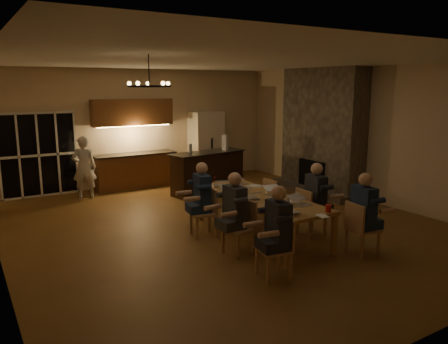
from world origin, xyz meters
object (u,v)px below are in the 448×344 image
at_px(person_left_near, 278,233).
at_px(redcup_mid, 230,192).
at_px(laptop_d, 275,190).
at_px(bar_island, 208,172).
at_px(person_right_mid, 315,200).
at_px(chair_left_mid, 238,228).
at_px(laptop_c, 250,192).
at_px(can_cola, 215,180).
at_px(chair_right_far, 277,200).
at_px(chair_left_far, 203,213).
at_px(dining_table, 260,216).
at_px(person_left_mid, 235,213).
at_px(standing_person, 84,168).
at_px(mug_mid, 249,188).
at_px(refrigerator, 206,146).
at_px(chair_right_near, 363,228).
at_px(chandelier, 149,86).
at_px(chair_right_mid, 312,212).
at_px(redcup_near, 328,208).
at_px(plate_left, 277,210).
at_px(plate_near, 294,201).
at_px(mug_back, 220,188).
at_px(laptop_f, 240,179).
at_px(bar_bottle, 190,149).
at_px(person_right_near, 363,214).
at_px(can_silver, 287,202).
at_px(chair_left_near, 274,248).
at_px(person_left_far, 202,199).
at_px(mug_front, 275,200).
at_px(bar_blender, 225,142).

bearing_deg(person_left_near, redcup_mid, 176.32).
bearing_deg(laptop_d, bar_island, 86.59).
height_order(person_right_mid, redcup_mid, person_right_mid).
distance_m(chair_left_mid, laptop_d, 1.28).
height_order(laptop_c, can_cola, laptop_c).
bearing_deg(chair_right_far, chair_left_far, 90.01).
distance_m(dining_table, person_right_mid, 1.07).
distance_m(chair_right_far, person_left_mid, 2.04).
bearing_deg(standing_person, dining_table, 131.88).
bearing_deg(mug_mid, dining_table, -101.00).
xyz_separation_m(refrigerator, chair_right_near, (-0.74, -6.59, -0.55)).
distance_m(person_left_near, chandelier, 2.82).
distance_m(refrigerator, chair_right_mid, 5.52).
height_order(chandelier, redcup_near, chandelier).
distance_m(chair_right_mid, plate_left, 1.24).
distance_m(standing_person, plate_near, 5.59).
relative_size(chandelier, mug_back, 6.22).
bearing_deg(dining_table, redcup_near, -75.53).
relative_size(dining_table, laptop_f, 9.12).
relative_size(chair_right_near, bar_bottle, 3.71).
bearing_deg(person_right_near, laptop_f, 22.82).
relative_size(person_right_near, can_silver, 11.50).
height_order(chair_left_near, person_left_mid, person_left_mid).
relative_size(chair_right_far, plate_near, 3.97).
distance_m(chair_left_mid, chair_right_far, 2.02).
bearing_deg(chair_left_near, plate_near, 139.70).
xyz_separation_m(bar_island, plate_near, (-0.52, -4.00, 0.22)).
bearing_deg(person_right_near, bar_island, 9.27).
distance_m(mug_back, redcup_mid, 0.39).
xyz_separation_m(refrigerator, bar_island, (-0.82, -1.54, -0.46)).
bearing_deg(chandelier, person_left_mid, -11.53).
relative_size(chair_left_mid, person_left_far, 0.64).
relative_size(refrigerator, person_right_near, 1.45).
height_order(dining_table, chair_right_mid, chair_right_mid).
xyz_separation_m(person_right_mid, laptop_c, (-1.11, 0.52, 0.17)).
bearing_deg(bar_island, mug_back, -123.93).
bearing_deg(chair_left_far, bar_island, 159.11).
xyz_separation_m(chair_left_far, redcup_mid, (0.51, -0.14, 0.37)).
bearing_deg(chandelier, mug_mid, 17.62).
relative_size(chair_left_mid, chair_right_far, 1.00).
relative_size(person_right_near, plate_left, 5.37).
xyz_separation_m(dining_table, bar_island, (0.83, 3.42, 0.17)).
bearing_deg(person_left_far, mug_front, 45.30).
relative_size(chair_left_far, redcup_mid, 7.42).
distance_m(standing_person, redcup_near, 6.33).
relative_size(bar_island, mug_front, 20.56).
bearing_deg(chair_left_far, person_left_near, 11.12).
relative_size(laptop_d, can_cola, 2.67).
xyz_separation_m(person_left_far, redcup_near, (1.23, -2.00, 0.12)).
relative_size(plate_near, bar_blender, 0.56).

